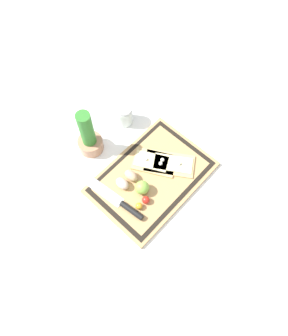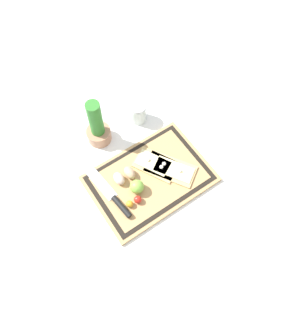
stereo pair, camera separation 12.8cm
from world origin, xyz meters
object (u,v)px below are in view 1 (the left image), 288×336
at_px(cherry_tomato_yellow, 139,206).
at_px(herb_pot, 89,138).
at_px(pizza_slice_far, 154,162).
at_px(egg_brown, 131,176).
at_px(cherry_tomato_red, 146,200).
at_px(lime, 142,188).
at_px(sauce_jar, 124,116).
at_px(egg_pink, 122,183).
at_px(knife, 122,204).
at_px(pizza_slice_near, 170,163).

bearing_deg(cherry_tomato_yellow, herb_pot, 79.58).
relative_size(pizza_slice_far, egg_brown, 3.45).
bearing_deg(herb_pot, cherry_tomato_red, -94.46).
height_order(lime, sauce_jar, sauce_jar).
bearing_deg(pizza_slice_far, cherry_tomato_red, -148.11).
bearing_deg(cherry_tomato_yellow, lime, 33.29).
xyz_separation_m(egg_brown, cherry_tomato_red, (-0.03, -0.11, -0.00)).
height_order(egg_pink, herb_pot, herb_pot).
distance_m(egg_pink, lime, 0.08).
height_order(knife, sauce_jar, sauce_jar).
bearing_deg(egg_brown, knife, -153.17).
distance_m(knife, herb_pot, 0.29).
bearing_deg(egg_pink, knife, -136.61).
relative_size(egg_brown, egg_pink, 1.00).
xyz_separation_m(egg_brown, herb_pot, (-0.01, 0.22, 0.04)).
bearing_deg(egg_pink, lime, -62.21).
bearing_deg(knife, cherry_tomato_yellow, -56.79).
distance_m(knife, cherry_tomato_yellow, 0.06).
distance_m(pizza_slice_far, knife, 0.21).
bearing_deg(sauce_jar, knife, -136.79).
height_order(cherry_tomato_red, sauce_jar, sauce_jar).
relative_size(pizza_slice_near, pizza_slice_far, 1.11).
bearing_deg(pizza_slice_near, pizza_slice_far, 127.21).
xyz_separation_m(egg_pink, herb_pot, (0.04, 0.22, 0.04)).
xyz_separation_m(lime, herb_pot, (0.00, 0.29, 0.03)).
bearing_deg(pizza_slice_near, sauce_jar, 83.71).
bearing_deg(knife, sauce_jar, 43.21).
bearing_deg(lime, cherry_tomato_yellow, -146.71).
height_order(pizza_slice_near, cherry_tomato_red, cherry_tomato_red).
distance_m(pizza_slice_far, cherry_tomato_red, 0.17).
relative_size(cherry_tomato_red, cherry_tomato_yellow, 1.11).
relative_size(lime, herb_pot, 0.24).
relative_size(cherry_tomato_yellow, herb_pot, 0.12).
xyz_separation_m(pizza_slice_near, lime, (-0.16, 0.00, 0.02)).
relative_size(cherry_tomato_yellow, sauce_jar, 0.29).
relative_size(pizza_slice_near, cherry_tomato_red, 7.40).
bearing_deg(sauce_jar, herb_pot, 178.04).
relative_size(pizza_slice_near, egg_brown, 3.84).
xyz_separation_m(pizza_slice_far, cherry_tomato_red, (-0.14, -0.09, 0.01)).
distance_m(pizza_slice_far, cherry_tomato_yellow, 0.20).
bearing_deg(knife, egg_brown, 26.83).
height_order(cherry_tomato_yellow, sauce_jar, sauce_jar).
bearing_deg(pizza_slice_far, knife, -171.47).
bearing_deg(egg_pink, cherry_tomato_yellow, -101.11).
xyz_separation_m(egg_pink, cherry_tomato_red, (0.01, -0.11, -0.00)).
bearing_deg(cherry_tomato_red, lime, 60.05).
distance_m(egg_pink, sauce_jar, 0.31).
relative_size(lime, sauce_jar, 0.59).
bearing_deg(lime, egg_pink, 117.79).
relative_size(knife, egg_brown, 5.08).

